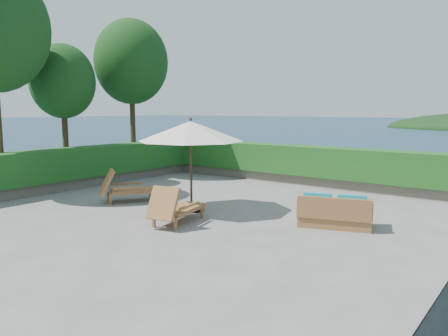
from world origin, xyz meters
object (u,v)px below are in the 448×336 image
Objects in this scene: patio_umbrella at (191,132)px; wicker_loveseat at (335,213)px; side_table at (162,195)px; lounge_right at (175,207)px; lounge_left at (126,188)px.

patio_umbrella is 4.08m from wicker_loveseat.
side_table is (-0.71, -0.35, -1.66)m from patio_umbrella.
patio_umbrella is 6.65× the size of side_table.
patio_umbrella is 2.15m from lounge_right.
lounge_right is 1.58m from side_table.
side_table is at bearing 133.96° from lounge_right.
patio_umbrella is at bearing 173.88° from wicker_loveseat.
patio_umbrella is 2.79m from lounge_left.
lounge_right is 3.62m from wicker_loveseat.
lounge_left reaches higher than side_table.
wicker_loveseat is at bearing 12.06° from patio_umbrella.
lounge_right is (0.60, -1.23, -1.65)m from patio_umbrella.
lounge_left is 3.69× the size of side_table.
lounge_left is at bearing 172.28° from wicker_loveseat.
side_table is at bearing 31.00° from lounge_left.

